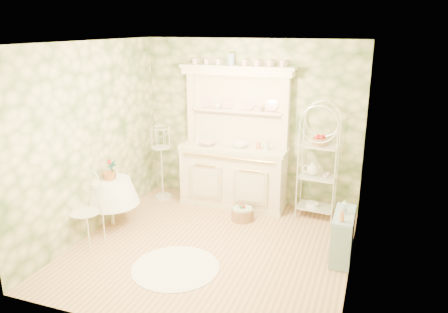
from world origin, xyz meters
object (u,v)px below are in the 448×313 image
(floor_basket, at_px, (242,213))
(cafe_chair, at_px, (85,217))
(kitchen_dresser, at_px, (234,138))
(side_shelf, at_px, (343,235))
(round_table, at_px, (111,199))
(birdcage_stand, at_px, (161,160))
(bakers_rack, at_px, (318,163))

(floor_basket, bearing_deg, cafe_chair, -141.78)
(kitchen_dresser, distance_m, cafe_chair, 2.58)
(side_shelf, relative_size, floor_basket, 2.08)
(kitchen_dresser, distance_m, floor_basket, 1.21)
(side_shelf, xyz_separation_m, floor_basket, (-1.55, 0.65, -0.20))
(side_shelf, relative_size, cafe_chair, 0.98)
(round_table, xyz_separation_m, cafe_chair, (-0.01, -0.62, -0.02))
(birdcage_stand, xyz_separation_m, floor_basket, (1.58, -0.41, -0.58))
(round_table, bearing_deg, floor_basket, 23.96)
(kitchen_dresser, bearing_deg, bakers_rack, 0.13)
(bakers_rack, bearing_deg, side_shelf, -60.92)
(cafe_chair, relative_size, floor_basket, 2.13)
(cafe_chair, bearing_deg, side_shelf, 17.15)
(round_table, distance_m, birdcage_stand, 1.26)
(bakers_rack, xyz_separation_m, floor_basket, (-1.03, -0.54, -0.75))
(bakers_rack, distance_m, cafe_chair, 3.49)
(kitchen_dresser, relative_size, floor_basket, 6.39)
(bakers_rack, bearing_deg, floor_basket, -146.59)
(round_table, bearing_deg, cafe_chair, -90.52)
(kitchen_dresser, bearing_deg, birdcage_stand, -173.82)
(birdcage_stand, bearing_deg, side_shelf, -18.56)
(bakers_rack, distance_m, round_table, 3.18)
(side_shelf, height_order, round_table, round_table)
(kitchen_dresser, relative_size, cafe_chair, 3.00)
(kitchen_dresser, xyz_separation_m, bakers_rack, (1.36, 0.00, -0.28))
(cafe_chair, bearing_deg, bakers_rack, 38.79)
(side_shelf, bearing_deg, floor_basket, 158.97)
(side_shelf, distance_m, floor_basket, 1.69)
(kitchen_dresser, distance_m, side_shelf, 2.37)
(side_shelf, relative_size, birdcage_stand, 0.54)
(kitchen_dresser, bearing_deg, side_shelf, -32.27)
(side_shelf, relative_size, round_table, 0.93)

